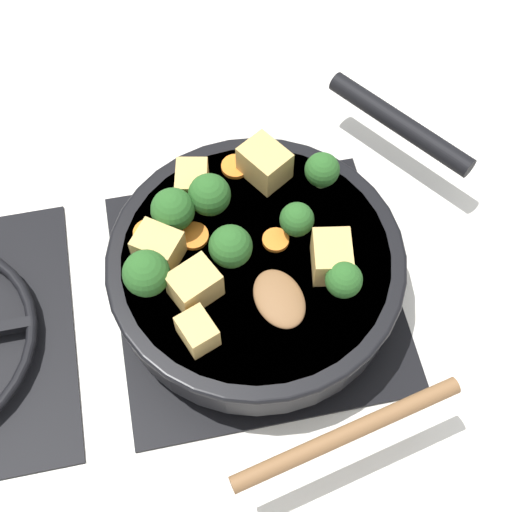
% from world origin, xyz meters
% --- Properties ---
extents(ground_plane, '(2.40, 2.40, 0.00)m').
position_xyz_m(ground_plane, '(0.00, 0.00, 0.00)').
color(ground_plane, white).
extents(front_burner_grate, '(0.31, 0.31, 0.03)m').
position_xyz_m(front_burner_grate, '(0.00, 0.00, 0.01)').
color(front_burner_grate, black).
rests_on(front_burner_grate, ground_plane).
extents(skillet_pan, '(0.39, 0.43, 0.05)m').
position_xyz_m(skillet_pan, '(0.00, -0.00, 0.06)').
color(skillet_pan, black).
rests_on(skillet_pan, front_burner_grate).
extents(wooden_spoon, '(0.21, 0.22, 0.02)m').
position_xyz_m(wooden_spoon, '(-0.14, -0.03, 0.09)').
color(wooden_spoon, brown).
rests_on(wooden_spoon, skillet_pan).
extents(tofu_cube_center_large, '(0.05, 0.04, 0.03)m').
position_xyz_m(tofu_cube_center_large, '(0.09, 0.05, 0.10)').
color(tofu_cube_center_large, tan).
rests_on(tofu_cube_center_large, skillet_pan).
extents(tofu_cube_near_handle, '(0.05, 0.04, 0.03)m').
position_xyz_m(tofu_cube_near_handle, '(-0.08, 0.07, 0.09)').
color(tofu_cube_near_handle, tan).
rests_on(tofu_cube_near_handle, skillet_pan).
extents(tofu_cube_east_chunk, '(0.06, 0.06, 0.04)m').
position_xyz_m(tofu_cube_east_chunk, '(0.10, -0.03, 0.10)').
color(tofu_cube_east_chunk, tan).
rests_on(tofu_cube_east_chunk, skillet_pan).
extents(tofu_cube_west_chunk, '(0.06, 0.06, 0.04)m').
position_xyz_m(tofu_cube_west_chunk, '(0.02, 0.10, 0.10)').
color(tofu_cube_west_chunk, tan).
rests_on(tofu_cube_west_chunk, skillet_pan).
extents(tofu_cube_back_piece, '(0.05, 0.06, 0.04)m').
position_xyz_m(tofu_cube_back_piece, '(-0.03, 0.07, 0.10)').
color(tofu_cube_back_piece, tan).
rests_on(tofu_cube_back_piece, skillet_pan).
extents(tofu_cube_front_piece, '(0.05, 0.05, 0.04)m').
position_xyz_m(tofu_cube_front_piece, '(-0.03, -0.07, 0.10)').
color(tofu_cube_front_piece, tan).
rests_on(tofu_cube_front_piece, skillet_pan).
extents(broccoli_floret_near_spoon, '(0.05, 0.05, 0.05)m').
position_xyz_m(broccoli_floret_near_spoon, '(0.05, 0.08, 0.11)').
color(broccoli_floret_near_spoon, '#709956').
rests_on(broccoli_floret_near_spoon, skillet_pan).
extents(broccoli_floret_center_top, '(0.05, 0.05, 0.05)m').
position_xyz_m(broccoli_floret_center_top, '(-0.01, 0.11, 0.11)').
color(broccoli_floret_center_top, '#709956').
rests_on(broccoli_floret_center_top, skillet_pan).
extents(broccoli_floret_east_rim, '(0.04, 0.04, 0.04)m').
position_xyz_m(broccoli_floret_east_rim, '(0.02, -0.05, 0.10)').
color(broccoli_floret_east_rim, '#709956').
rests_on(broccoli_floret_east_rim, skillet_pan).
extents(broccoli_floret_west_rim, '(0.04, 0.04, 0.05)m').
position_xyz_m(broccoli_floret_west_rim, '(-0.00, 0.03, 0.11)').
color(broccoli_floret_west_rim, '#709956').
rests_on(broccoli_floret_west_rim, skillet_pan).
extents(broccoli_floret_north_edge, '(0.04, 0.04, 0.05)m').
position_xyz_m(broccoli_floret_north_edge, '(0.07, -0.09, 0.11)').
color(broccoli_floret_north_edge, '#709956').
rests_on(broccoli_floret_north_edge, skillet_pan).
extents(broccoli_floret_south_cluster, '(0.04, 0.04, 0.04)m').
position_xyz_m(broccoli_floret_south_cluster, '(-0.06, -0.08, 0.11)').
color(broccoli_floret_south_cluster, '#709956').
rests_on(broccoli_floret_south_cluster, skillet_pan).
extents(broccoli_floret_mid_floret, '(0.04, 0.04, 0.05)m').
position_xyz_m(broccoli_floret_mid_floret, '(0.07, 0.04, 0.11)').
color(broccoli_floret_mid_floret, '#709956').
rests_on(broccoli_floret_mid_floret, skillet_pan).
extents(carrot_slice_orange_thin, '(0.03, 0.03, 0.01)m').
position_xyz_m(carrot_slice_orange_thin, '(0.05, 0.11, 0.08)').
color(carrot_slice_orange_thin, orange).
rests_on(carrot_slice_orange_thin, skillet_pan).
extents(carrot_slice_near_center, '(0.03, 0.03, 0.01)m').
position_xyz_m(carrot_slice_near_center, '(0.04, 0.06, 0.08)').
color(carrot_slice_near_center, orange).
rests_on(carrot_slice_near_center, skillet_pan).
extents(carrot_slice_edge_slice, '(0.03, 0.03, 0.01)m').
position_xyz_m(carrot_slice_edge_slice, '(0.01, -0.02, 0.08)').
color(carrot_slice_edge_slice, orange).
rests_on(carrot_slice_edge_slice, skillet_pan).
extents(carrot_slice_under_broccoli, '(0.03, 0.03, 0.01)m').
position_xyz_m(carrot_slice_under_broccoli, '(0.11, -0.00, 0.08)').
color(carrot_slice_under_broccoli, orange).
rests_on(carrot_slice_under_broccoli, skillet_pan).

